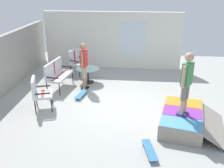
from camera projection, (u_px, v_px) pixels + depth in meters
The scene contains 11 objects.
ground_plane at pixel (117, 107), 7.91m from camera, with size 12.00×12.00×0.10m, color #A8A8A3.
house_facade at pixel (113, 40), 10.96m from camera, with size 0.23×6.00×2.46m.
skate_ramp at pixel (183, 119), 6.68m from camera, with size 2.08×1.95×0.43m.
patio_bench at pixel (57, 72), 8.94m from camera, with size 1.32×0.73×1.02m.
patio_chair_near_house at pixel (76, 60), 10.39m from camera, with size 0.80×0.77×1.02m.
patio_chair_by_wall at pixel (39, 91), 7.42m from camera, with size 0.76×0.72×1.02m.
patio_table at pixel (88, 73), 9.53m from camera, with size 0.90×0.90×0.57m.
person_watching at pixel (84, 63), 8.75m from camera, with size 0.48×0.27×1.69m.
person_skater at pixel (187, 80), 6.11m from camera, with size 0.41×0.36×1.66m.
skateboard_by_bench at pixel (81, 94), 8.48m from camera, with size 0.82×0.34×0.10m.
skateboard_spare at pixel (150, 150), 5.67m from camera, with size 0.82×0.37×0.10m.
Camera 1 is at (-7.01, -0.55, 3.64)m, focal length 39.85 mm.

